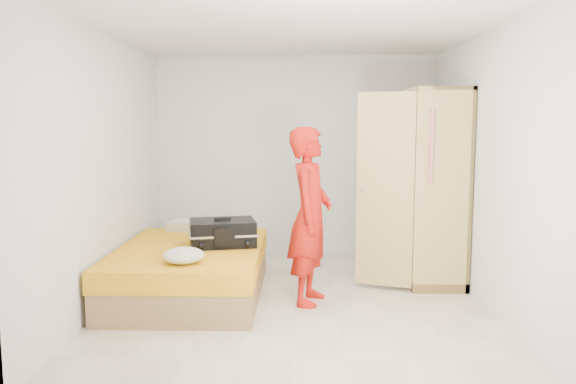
{
  "coord_description": "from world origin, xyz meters",
  "views": [
    {
      "loc": [
        0.05,
        -5.3,
        1.73
      ],
      "look_at": [
        -0.07,
        0.69,
        1.0
      ],
      "focal_mm": 35.0,
      "sensor_mm": 36.0,
      "label": 1
    }
  ],
  "objects_px": {
    "bed": "(191,271)",
    "person": "(310,216)",
    "suitcase": "(222,233)",
    "round_cushion": "(183,255)",
    "wardrobe": "(427,191)"
  },
  "relations": [
    {
      "from": "wardrobe",
      "to": "person",
      "type": "distance_m",
      "value": 1.56
    },
    {
      "from": "bed",
      "to": "round_cushion",
      "type": "distance_m",
      "value": 0.75
    },
    {
      "from": "wardrobe",
      "to": "suitcase",
      "type": "xyz_separation_m",
      "value": [
        -2.19,
        -0.57,
        -0.37
      ]
    },
    {
      "from": "suitcase",
      "to": "wardrobe",
      "type": "bearing_deg",
      "value": 2.0
    },
    {
      "from": "bed",
      "to": "round_cushion",
      "type": "bearing_deg",
      "value": -83.98
    },
    {
      "from": "wardrobe",
      "to": "suitcase",
      "type": "bearing_deg",
      "value": -165.38
    },
    {
      "from": "person",
      "to": "suitcase",
      "type": "relative_size",
      "value": 2.25
    },
    {
      "from": "wardrobe",
      "to": "round_cushion",
      "type": "height_order",
      "value": "wardrobe"
    },
    {
      "from": "bed",
      "to": "person",
      "type": "bearing_deg",
      "value": -9.57
    },
    {
      "from": "person",
      "to": "round_cushion",
      "type": "height_order",
      "value": "person"
    },
    {
      "from": "suitcase",
      "to": "round_cushion",
      "type": "distance_m",
      "value": 0.79
    },
    {
      "from": "bed",
      "to": "wardrobe",
      "type": "height_order",
      "value": "wardrobe"
    },
    {
      "from": "bed",
      "to": "person",
      "type": "relative_size",
      "value": 1.19
    },
    {
      "from": "suitcase",
      "to": "round_cushion",
      "type": "height_order",
      "value": "suitcase"
    },
    {
      "from": "wardrobe",
      "to": "person",
      "type": "relative_size",
      "value": 1.23
    }
  ]
}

